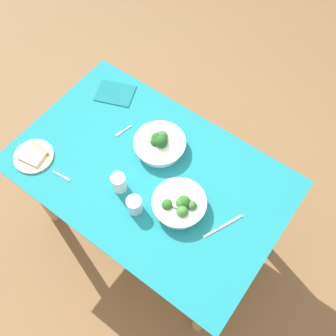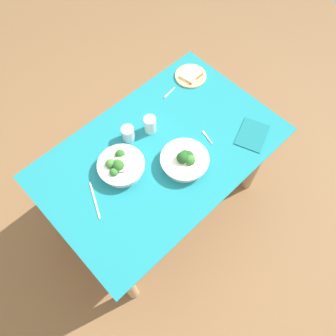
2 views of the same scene
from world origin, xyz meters
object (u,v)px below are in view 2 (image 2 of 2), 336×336
at_px(fork_by_near_bowl, 207,137).
at_px(napkin_folded_upper, 252,135).
at_px(broccoli_bowl_far, 121,166).
at_px(bread_side_plate, 191,76).
at_px(broccoli_bowl_near, 185,160).
at_px(water_glass_side, 128,134).
at_px(water_glass_center, 150,124).
at_px(fork_by_far_bowl, 169,93).
at_px(table_knife_left, 95,200).

xyz_separation_m(fork_by_near_bowl, napkin_folded_upper, (0.20, -0.17, 0.00)).
bearing_deg(broccoli_bowl_far, bread_side_plate, 15.56).
xyz_separation_m(broccoli_bowl_near, water_glass_side, (-0.11, 0.34, 0.01)).
relative_size(broccoli_bowl_far, napkin_folded_upper, 1.25).
height_order(fork_by_near_bowl, napkin_folded_upper, napkin_folded_upper).
height_order(broccoli_bowl_near, water_glass_side, broccoli_bowl_near).
xyz_separation_m(water_glass_center, water_glass_side, (-0.13, 0.04, -0.01)).
bearing_deg(bread_side_plate, napkin_folded_upper, -96.53).
height_order(fork_by_far_bowl, fork_by_near_bowl, same).
distance_m(bread_side_plate, table_knife_left, 1.01).
distance_m(water_glass_side, table_knife_left, 0.42).
distance_m(broccoli_bowl_far, napkin_folded_upper, 0.78).
xyz_separation_m(bread_side_plate, fork_by_far_bowl, (-0.20, -0.00, -0.01)).
xyz_separation_m(water_glass_center, table_knife_left, (-0.51, -0.13, -0.05)).
xyz_separation_m(broccoli_bowl_near, table_knife_left, (-0.49, 0.17, -0.04)).
relative_size(water_glass_side, table_knife_left, 0.42).
bearing_deg(water_glass_center, bread_side_plate, 15.16).
distance_m(water_glass_center, napkin_folded_upper, 0.59).
bearing_deg(napkin_folded_upper, fork_by_near_bowl, 138.96).
xyz_separation_m(fork_by_far_bowl, table_knife_left, (-0.78, -0.25, -0.00)).
distance_m(broccoli_bowl_far, water_glass_side, 0.21).
bearing_deg(water_glass_center, table_knife_left, -165.72).
relative_size(bread_side_plate, water_glass_side, 2.24).
xyz_separation_m(broccoli_bowl_far, napkin_folded_upper, (0.69, -0.35, -0.04)).
bearing_deg(fork_by_far_bowl, broccoli_bowl_near, 48.50).
bearing_deg(bread_side_plate, broccoli_bowl_far, -164.44).
height_order(water_glass_center, napkin_folded_upper, water_glass_center).
distance_m(table_knife_left, napkin_folded_upper, 0.96).
xyz_separation_m(bread_side_plate, table_knife_left, (-0.98, -0.26, -0.01)).
xyz_separation_m(fork_by_far_bowl, napkin_folded_upper, (0.13, -0.56, 0.00)).
relative_size(broccoli_bowl_near, water_glass_center, 2.56).
height_order(broccoli_bowl_far, bread_side_plate, broccoli_bowl_far).
height_order(bread_side_plate, fork_by_far_bowl, bread_side_plate).
relative_size(water_glass_center, napkin_folded_upper, 0.51).
bearing_deg(fork_by_near_bowl, bread_side_plate, -20.24).
height_order(bread_side_plate, water_glass_side, water_glass_side).
height_order(water_glass_side, fork_by_near_bowl, water_glass_side).
height_order(bread_side_plate, napkin_folded_upper, bread_side_plate).
height_order(broccoli_bowl_far, broccoli_bowl_near, broccoli_bowl_near).
bearing_deg(water_glass_center, napkin_folded_upper, -47.43).
bearing_deg(fork_by_near_bowl, fork_by_far_bowl, 3.96).
distance_m(broccoli_bowl_near, fork_by_near_bowl, 0.22).
bearing_deg(table_knife_left, bread_side_plate, 128.81).
bearing_deg(broccoli_bowl_near, water_glass_side, 108.18).
bearing_deg(water_glass_side, fork_by_far_bowl, 11.26).
bearing_deg(napkin_folded_upper, broccoli_bowl_far, 153.19).
bearing_deg(table_knife_left, broccoli_bowl_near, 95.28).
relative_size(fork_by_near_bowl, napkin_folded_upper, 0.49).
bearing_deg(broccoli_bowl_far, fork_by_near_bowl, -19.73).
bearing_deg(napkin_folded_upper, water_glass_center, 132.57).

